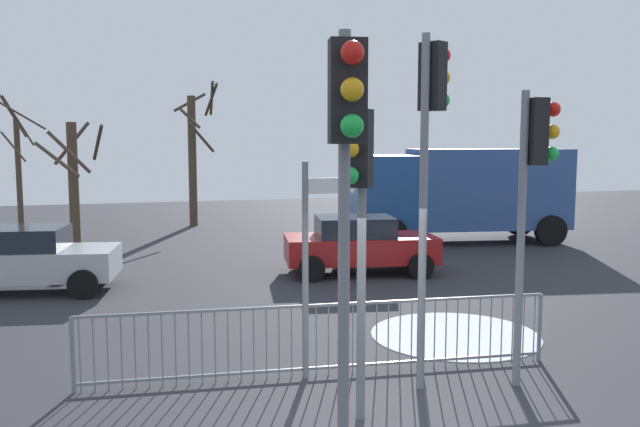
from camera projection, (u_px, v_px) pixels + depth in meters
The scene contains 13 objects.
traffic_light_foreground_right at pixel (430, 133), 8.90m from camera, with size 0.51×0.42×4.80m.
traffic_light_foreground_left at pixel (533, 171), 9.02m from camera, with size 0.57×0.33×4.08m.
traffic_light_rear_right at pixel (358, 190), 7.74m from camera, with size 0.45×0.48×3.87m.
traffic_light_mid_left at pixel (347, 163), 5.83m from camera, with size 0.35×0.56×4.39m.
direction_sign_post at pixel (309, 258), 9.42m from camera, with size 0.79×0.13×3.12m.
pedestrian_guard_railing at pixel (322, 339), 9.61m from camera, with size 6.92×0.59×1.07m.
car_red_trailing at pixel (359, 244), 16.95m from camera, with size 4.01×2.38×1.47m.
car_silver_far at pixel (27, 258), 14.90m from camera, with size 4.01×2.40×1.47m.
delivery_truck at pixel (460, 190), 22.04m from camera, with size 7.32×3.60×3.10m.
bare_tree_left at pixel (194, 153), 26.09m from camera, with size 1.64×1.84×5.63m.
bare_tree_centre at pixel (74, 179), 20.62m from camera, with size 2.05×2.03×3.98m.
bare_tree_right at pixel (18, 168), 23.71m from camera, with size 1.63×1.17×5.14m.
snow_patch_island at pixel (455, 335), 11.66m from camera, with size 2.95×2.95×0.01m, color silver.
Camera 1 is at (-2.57, -7.03, 3.43)m, focal length 37.31 mm.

